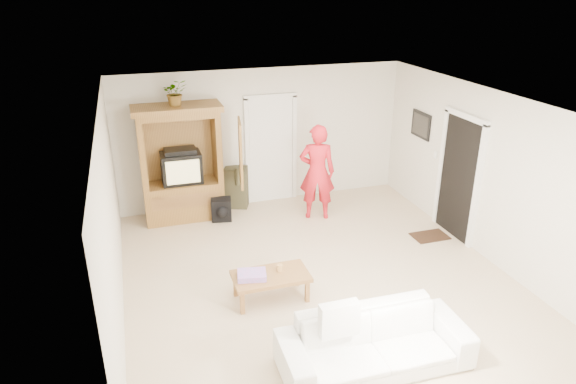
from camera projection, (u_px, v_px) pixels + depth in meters
name	position (u px, v px, depth m)	size (l,w,h in m)	color
floor	(316.00, 276.00, 7.62)	(6.00, 6.00, 0.00)	tan
ceiling	(321.00, 103.00, 6.63)	(6.00, 6.00, 0.00)	white
wall_back	(263.00, 137.00, 9.77)	(5.50, 5.50, 0.00)	silver
wall_front	(439.00, 323.00, 4.48)	(5.50, 5.50, 0.00)	silver
wall_left	(111.00, 222.00, 6.36)	(6.00, 6.00, 0.00)	silver
wall_right	(486.00, 175.00, 7.89)	(6.00, 6.00, 0.00)	silver
armoire	(183.00, 171.00, 9.18)	(1.82, 1.14, 2.10)	brown
door_back	(271.00, 151.00, 9.89)	(0.85, 0.05, 2.04)	white
doorway_right	(459.00, 178.00, 8.52)	(0.05, 0.90, 2.04)	black
framed_picture	(421.00, 125.00, 9.44)	(0.03, 0.60, 0.48)	black
doormat	(430.00, 236.00, 8.79)	(0.60, 0.40, 0.02)	#382316
plant	(175.00, 93.00, 8.60)	(0.40, 0.35, 0.45)	#4C7238
man	(317.00, 172.00, 9.20)	(0.64, 0.42, 1.76)	red
sofa	(374.00, 343.00, 5.75)	(2.15, 0.84, 0.63)	white
coffee_table	(271.00, 278.00, 6.96)	(1.03, 0.56, 0.39)	olive
towel	(252.00, 275.00, 6.86)	(0.38, 0.28, 0.08)	#FD54B9
candle	(280.00, 268.00, 7.01)	(0.08, 0.08, 0.10)	tan
backpack_black	(221.00, 210.00, 9.28)	(0.36, 0.21, 0.44)	black
backpack_olive	(236.00, 187.00, 9.82)	(0.42, 0.31, 0.80)	#47442B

